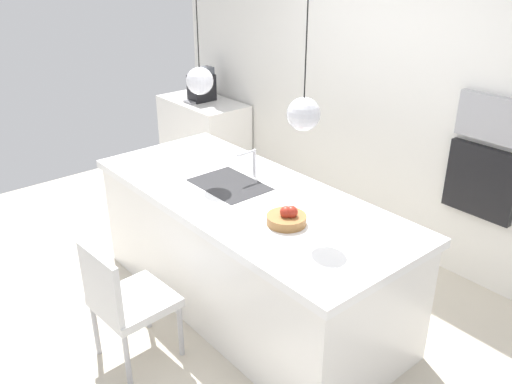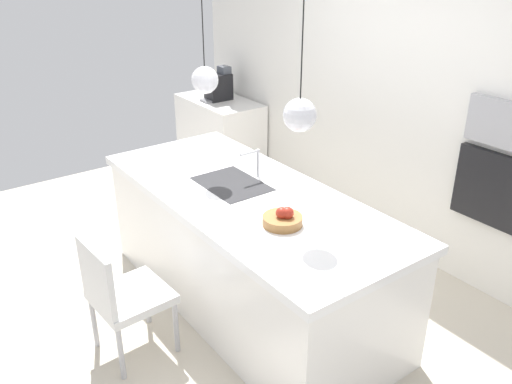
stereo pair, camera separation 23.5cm
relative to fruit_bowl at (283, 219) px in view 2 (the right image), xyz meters
The scene contains 13 objects.
floor 1.11m from the fruit_bowl, behind, with size 6.60×6.60×0.00m, color beige.
back_wall 1.84m from the fruit_bowl, 106.34° to the left, with size 6.00×0.10×2.60m, color silver.
kitchen_island 0.73m from the fruit_bowl, behind, with size 2.57×1.09×0.94m.
sink_basin 0.72m from the fruit_bowl, behind, with size 0.56×0.40×0.02m, color #2D2D30.
faucet 0.78m from the fruit_bowl, 157.10° to the left, with size 0.02×0.17×0.22m.
fruit_bowl is the anchor object (origin of this frame).
side_counter 3.26m from the fruit_bowl, 154.81° to the left, with size 1.10×0.60×0.88m, color white.
coffee_machine 3.22m from the fruit_bowl, 154.79° to the left, with size 0.20×0.35×0.38m.
microwave 1.76m from the fruit_bowl, 76.44° to the left, with size 0.54×0.08×0.34m, color #9E9EA3.
oven 1.72m from the fruit_bowl, 76.44° to the left, with size 0.56×0.08×0.56m, color black.
chair_near 1.16m from the fruit_bowl, 119.90° to the right, with size 0.49×0.49×0.88m.
pendant_light_left 1.24m from the fruit_bowl, behind, with size 0.20×0.20×0.80m.
pendant_light_right 0.67m from the fruit_bowl, 74.27° to the left, with size 0.20×0.20×0.80m.
Camera 2 is at (2.83, -1.98, 2.57)m, focal length 37.76 mm.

